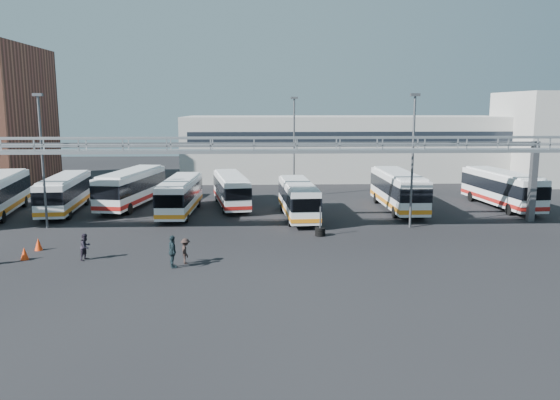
{
  "coord_description": "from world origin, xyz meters",
  "views": [
    {
      "loc": [
        0.22,
        -33.79,
        9.21
      ],
      "look_at": [
        1.89,
        6.0,
        2.4
      ],
      "focal_mm": 35.0,
      "sensor_mm": 36.0,
      "label": 1
    }
  ],
  "objects_px": {
    "bus_4": "(231,189)",
    "bus_3": "(180,194)",
    "bus_9": "(502,188)",
    "cone_left": "(38,244)",
    "light_pole_mid": "(413,154)",
    "pedestrian_d": "(173,252)",
    "bus_7": "(398,189)",
    "tire_stack": "(320,231)",
    "bus_2": "(132,187)",
    "cone_right": "(24,253)",
    "bus_1": "(65,192)",
    "pedestrian_b": "(86,247)",
    "pedestrian_c": "(186,251)",
    "light_pole_back": "(294,141)",
    "light_pole_left": "(42,154)",
    "bus_5": "(298,198)"
  },
  "relations": [
    {
      "from": "bus_1",
      "to": "pedestrian_c",
      "type": "bearing_deg",
      "value": -57.53
    },
    {
      "from": "light_pole_mid",
      "to": "bus_2",
      "type": "xyz_separation_m",
      "value": [
        -23.45,
        9.77,
        -3.83
      ]
    },
    {
      "from": "pedestrian_b",
      "to": "pedestrian_c",
      "type": "xyz_separation_m",
      "value": [
        6.2,
        -1.1,
        -0.05
      ]
    },
    {
      "from": "pedestrian_c",
      "to": "light_pole_mid",
      "type": "bearing_deg",
      "value": -75.97
    },
    {
      "from": "light_pole_mid",
      "to": "tire_stack",
      "type": "distance_m",
      "value": 9.37
    },
    {
      "from": "pedestrian_d",
      "to": "cone_right",
      "type": "relative_size",
      "value": 2.49
    },
    {
      "from": "bus_9",
      "to": "tire_stack",
      "type": "distance_m",
      "value": 20.91
    },
    {
      "from": "bus_4",
      "to": "bus_3",
      "type": "bearing_deg",
      "value": -150.89
    },
    {
      "from": "bus_3",
      "to": "bus_7",
      "type": "relative_size",
      "value": 0.92
    },
    {
      "from": "bus_3",
      "to": "cone_left",
      "type": "height_order",
      "value": "bus_3"
    },
    {
      "from": "light_pole_back",
      "to": "bus_2",
      "type": "relative_size",
      "value": 0.88
    },
    {
      "from": "pedestrian_d",
      "to": "tire_stack",
      "type": "relative_size",
      "value": 0.89
    },
    {
      "from": "light_pole_mid",
      "to": "light_pole_back",
      "type": "xyz_separation_m",
      "value": [
        -8.0,
        15.0,
        0.0
      ]
    },
    {
      "from": "pedestrian_b",
      "to": "pedestrian_d",
      "type": "xyz_separation_m",
      "value": [
        5.56,
        -1.93,
        0.14
      ]
    },
    {
      "from": "bus_4",
      "to": "bus_9",
      "type": "height_order",
      "value": "bus_9"
    },
    {
      "from": "bus_9",
      "to": "cone_left",
      "type": "bearing_deg",
      "value": -164.32
    },
    {
      "from": "pedestrian_c",
      "to": "pedestrian_d",
      "type": "relative_size",
      "value": 0.8
    },
    {
      "from": "bus_1",
      "to": "bus_7",
      "type": "height_order",
      "value": "bus_7"
    },
    {
      "from": "bus_3",
      "to": "cone_left",
      "type": "xyz_separation_m",
      "value": [
        -7.61,
        -11.74,
        -1.34
      ]
    },
    {
      "from": "bus_9",
      "to": "pedestrian_b",
      "type": "bearing_deg",
      "value": -158.76
    },
    {
      "from": "bus_9",
      "to": "light_pole_mid",
      "type": "bearing_deg",
      "value": -148.04
    },
    {
      "from": "pedestrian_d",
      "to": "bus_7",
      "type": "bearing_deg",
      "value": -65.52
    },
    {
      "from": "bus_5",
      "to": "tire_stack",
      "type": "relative_size",
      "value": 4.77
    },
    {
      "from": "pedestrian_d",
      "to": "pedestrian_c",
      "type": "bearing_deg",
      "value": -57.19
    },
    {
      "from": "bus_5",
      "to": "bus_9",
      "type": "bearing_deg",
      "value": 8.77
    },
    {
      "from": "bus_1",
      "to": "pedestrian_b",
      "type": "distance_m",
      "value": 16.83
    },
    {
      "from": "pedestrian_b",
      "to": "bus_9",
      "type": "bearing_deg",
      "value": -42.13
    },
    {
      "from": "light_pole_left",
      "to": "bus_7",
      "type": "relative_size",
      "value": 0.9
    },
    {
      "from": "cone_left",
      "to": "cone_right",
      "type": "distance_m",
      "value": 2.22
    },
    {
      "from": "bus_4",
      "to": "pedestrian_b",
      "type": "height_order",
      "value": "bus_4"
    },
    {
      "from": "bus_5",
      "to": "bus_3",
      "type": "bearing_deg",
      "value": 165.8
    },
    {
      "from": "bus_9",
      "to": "cone_left",
      "type": "xyz_separation_m",
      "value": [
        -36.78,
        -13.74,
        -1.46
      ]
    },
    {
      "from": "bus_2",
      "to": "bus_5",
      "type": "height_order",
      "value": "bus_2"
    },
    {
      "from": "bus_4",
      "to": "light_pole_mid",
      "type": "bearing_deg",
      "value": -43.11
    },
    {
      "from": "light_pole_mid",
      "to": "cone_right",
      "type": "relative_size",
      "value": 13.26
    },
    {
      "from": "bus_2",
      "to": "bus_9",
      "type": "relative_size",
      "value": 1.03
    },
    {
      "from": "cone_right",
      "to": "bus_1",
      "type": "bearing_deg",
      "value": 100.1
    },
    {
      "from": "bus_4",
      "to": "tire_stack",
      "type": "relative_size",
      "value": 4.8
    },
    {
      "from": "bus_7",
      "to": "pedestrian_b",
      "type": "distance_m",
      "value": 27.73
    },
    {
      "from": "bus_3",
      "to": "light_pole_back",
      "type": "bearing_deg",
      "value": 42.8
    },
    {
      "from": "cone_left",
      "to": "tire_stack",
      "type": "relative_size",
      "value": 0.37
    },
    {
      "from": "light_pole_mid",
      "to": "bus_3",
      "type": "height_order",
      "value": "light_pole_mid"
    },
    {
      "from": "bus_4",
      "to": "pedestrian_d",
      "type": "xyz_separation_m",
      "value": [
        -2.49,
        -19.44,
        -0.73
      ]
    },
    {
      "from": "bus_9",
      "to": "pedestrian_b",
      "type": "distance_m",
      "value": 36.75
    },
    {
      "from": "bus_9",
      "to": "cone_left",
      "type": "height_order",
      "value": "bus_9"
    },
    {
      "from": "light_pole_mid",
      "to": "cone_right",
      "type": "xyz_separation_m",
      "value": [
        -26.03,
        -7.94,
        -5.34
      ]
    },
    {
      "from": "bus_4",
      "to": "cone_right",
      "type": "relative_size",
      "value": 13.4
    },
    {
      "from": "pedestrian_b",
      "to": "pedestrian_d",
      "type": "distance_m",
      "value": 5.89
    },
    {
      "from": "light_pole_back",
      "to": "bus_3",
      "type": "bearing_deg",
      "value": -139.3
    },
    {
      "from": "bus_7",
      "to": "light_pole_mid",
      "type": "bearing_deg",
      "value": -96.91
    }
  ]
}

